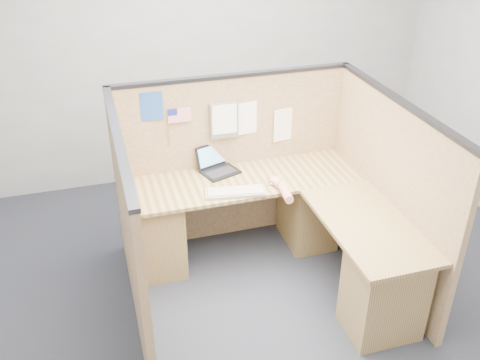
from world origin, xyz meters
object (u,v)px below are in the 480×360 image
object	(u,v)px
l_desk	(280,235)
mouse	(275,182)
keyboard	(235,192)
laptop	(219,165)

from	to	relation	value
l_desk	mouse	size ratio (longest dim) A/B	18.66
l_desk	mouse	bearing A→B (deg)	82.02
mouse	keyboard	bearing A→B (deg)	-172.17
l_desk	keyboard	xyz separation A→B (m)	(-0.32, 0.19, 0.35)
l_desk	laptop	world-z (taller)	laptop
laptop	mouse	world-z (taller)	laptop
laptop	keyboard	xyz separation A→B (m)	(0.03, -0.42, -0.04)
l_desk	mouse	xyz separation A→B (m)	(0.03, 0.24, 0.36)
l_desk	laptop	distance (m)	0.80
keyboard	l_desk	bearing A→B (deg)	-22.26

